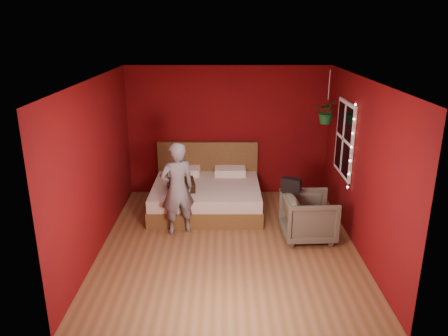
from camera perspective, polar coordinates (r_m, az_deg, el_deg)
floor at (r=7.10m, az=0.60°, el=-9.82°), size 4.50×4.50×0.00m
room_walls at (r=6.48m, az=0.65°, el=3.38°), size 4.04×4.54×2.62m
window at (r=7.67m, az=15.44°, el=3.70°), size 0.05×0.97×1.27m
fairy_lights at (r=7.18m, az=16.31°, el=2.64°), size 0.04×0.04×1.45m
bed at (r=8.30m, az=-2.29°, el=-3.35°), size 2.01×1.71×1.11m
person at (r=7.19m, az=-6.11°, el=-2.72°), size 0.67×0.57×1.56m
armchair at (r=7.24m, az=10.98°, el=-6.26°), size 0.87×0.85×0.76m
handbag at (r=7.15m, az=8.77°, el=-2.20°), size 0.35×0.27×0.22m
throw_pillow at (r=7.90m, az=-5.64°, el=-2.24°), size 0.55×0.55×0.17m
hanging_plant at (r=7.99m, az=13.32°, el=7.17°), size 0.48×0.45×0.95m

